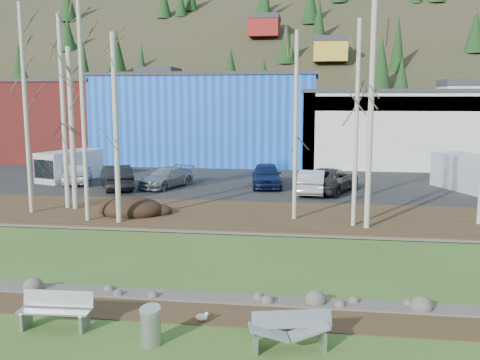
# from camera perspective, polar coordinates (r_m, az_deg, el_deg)

# --- Properties ---
(ground) EXTENTS (200.00, 200.00, 0.00)m
(ground) POSITION_cam_1_polar(r_m,az_deg,el_deg) (14.21, -9.85, -16.76)
(ground) COLOR #3A541E
(ground) RESTS_ON ground
(dirt_strip) EXTENTS (80.00, 1.80, 0.03)m
(dirt_strip) POSITION_cam_1_polar(r_m,az_deg,el_deg) (16.04, -7.49, -13.57)
(dirt_strip) COLOR #382616
(dirt_strip) RESTS_ON ground
(near_bank_rocks) EXTENTS (80.00, 0.80, 0.50)m
(near_bank_rocks) POSITION_cam_1_polar(r_m,az_deg,el_deg) (16.94, -6.57, -12.36)
(near_bank_rocks) COLOR #47423D
(near_bank_rocks) RESTS_ON ground
(river) EXTENTS (80.00, 8.00, 0.90)m
(river) POSITION_cam_1_polar(r_m,az_deg,el_deg) (20.71, -3.69, -8.35)
(river) COLOR black
(river) RESTS_ON ground
(far_bank_rocks) EXTENTS (80.00, 0.80, 0.46)m
(far_bank_rocks) POSITION_cam_1_polar(r_m,az_deg,el_deg) (24.59, -1.74, -5.57)
(far_bank_rocks) COLOR #47423D
(far_bank_rocks) RESTS_ON ground
(far_bank) EXTENTS (80.00, 7.00, 0.15)m
(far_bank) POSITION_cam_1_polar(r_m,az_deg,el_deg) (27.64, -0.61, -3.79)
(far_bank) COLOR #382616
(far_bank) RESTS_ON ground
(parking_lot) EXTENTS (80.00, 14.00, 0.14)m
(parking_lot) POSITION_cam_1_polar(r_m,az_deg,el_deg) (37.88, 1.78, -0.37)
(parking_lot) COLOR black
(parking_lot) RESTS_ON ground
(building_brick) EXTENTS (16.32, 12.24, 7.80)m
(building_brick) POSITION_cam_1_polar(r_m,az_deg,el_deg) (58.41, -20.80, 6.07)
(building_brick) COLOR maroon
(building_brick) RESTS_ON ground
(building_blue) EXTENTS (20.40, 12.24, 8.30)m
(building_blue) POSITION_cam_1_polar(r_m,az_deg,el_deg) (52.19, -3.10, 6.65)
(building_blue) COLOR #1140BB
(building_blue) RESTS_ON ground
(building_white) EXTENTS (18.36, 12.24, 6.80)m
(building_white) POSITION_cam_1_polar(r_m,az_deg,el_deg) (51.83, 16.92, 5.44)
(building_white) COLOR beige
(building_white) RESTS_ON ground
(hillside) EXTENTS (160.00, 72.00, 35.00)m
(hillside) POSITION_cam_1_polar(r_m,az_deg,el_deg) (96.93, 5.81, 15.50)
(hillside) COLOR #2F2D1B
(hillside) RESTS_ON ground
(bench_intact) EXTENTS (1.96, 0.68, 0.97)m
(bench_intact) POSITION_cam_1_polar(r_m,az_deg,el_deg) (15.47, -19.04, -12.98)
(bench_intact) COLOR #A4A6A9
(bench_intact) RESTS_ON ground
(bench_damaged) EXTENTS (2.08, 1.07, 0.88)m
(bench_damaged) POSITION_cam_1_polar(r_m,az_deg,el_deg) (13.66, 5.33, -15.68)
(bench_damaged) COLOR #A4A6A9
(bench_damaged) RESTS_ON ground
(litter_bin) EXTENTS (0.63, 0.63, 0.89)m
(litter_bin) POSITION_cam_1_polar(r_m,az_deg,el_deg) (13.95, -9.51, -15.25)
(litter_bin) COLOR #A4A6A9
(litter_bin) RESTS_ON ground
(seagull) EXTENTS (0.40, 0.19, 0.29)m
(seagull) POSITION_cam_1_polar(r_m,az_deg,el_deg) (15.11, -4.09, -14.36)
(seagull) COLOR gold
(seagull) RESTS_ON ground
(dirt_mound) EXTENTS (3.36, 2.37, 0.66)m
(dirt_mound) POSITION_cam_1_polar(r_m,az_deg,el_deg) (28.10, -11.54, -2.92)
(dirt_mound) COLOR black
(dirt_mound) RESTS_ON far_bank
(birch_0) EXTENTS (0.25, 0.25, 10.36)m
(birch_0) POSITION_cam_1_polar(r_m,az_deg,el_deg) (30.13, -18.33, 6.89)
(birch_0) COLOR beige
(birch_0) RESTS_ON far_bank
(birch_1) EXTENTS (0.21, 0.21, 10.64)m
(birch_1) POSITION_cam_1_polar(r_m,az_deg,el_deg) (29.56, -21.90, 6.95)
(birch_1) COLOR beige
(birch_1) RESTS_ON far_bank
(birch_2) EXTENTS (0.28, 0.28, 8.57)m
(birch_2) POSITION_cam_1_polar(r_m,az_deg,el_deg) (29.87, -17.50, 5.20)
(birch_2) COLOR beige
(birch_2) RESTS_ON far_bank
(birch_3) EXTENTS (0.20, 0.20, 11.53)m
(birch_3) POSITION_cam_1_polar(r_m,az_deg,el_deg) (26.65, -16.45, 8.04)
(birch_3) COLOR beige
(birch_3) RESTS_ON far_bank
(birch_4) EXTENTS (0.25, 0.25, 8.93)m
(birch_4) POSITION_cam_1_polar(r_m,az_deg,el_deg) (25.95, -13.10, 5.29)
(birch_4) COLOR beige
(birch_4) RESTS_ON far_bank
(birch_5) EXTENTS (0.20, 0.20, 9.09)m
(birch_5) POSITION_cam_1_polar(r_m,az_deg,el_deg) (26.10, 5.94, 5.66)
(birch_5) COLOR beige
(birch_5) RESTS_ON far_bank
(birch_6) EXTENTS (0.20, 0.20, 9.43)m
(birch_6) POSITION_cam_1_polar(r_m,az_deg,el_deg) (25.12, 12.31, 5.78)
(birch_6) COLOR beige
(birch_6) RESTS_ON far_bank
(birch_7) EXTENTS (0.25, 0.25, 10.19)m
(birch_7) POSITION_cam_1_polar(r_m,az_deg,el_deg) (24.77, 13.76, 6.58)
(birch_7) COLOR beige
(birch_7) RESTS_ON far_bank
(car_0) EXTENTS (3.26, 4.89, 1.55)m
(car_0) POSITION_cam_1_polar(r_m,az_deg,el_deg) (39.11, -17.00, 0.79)
(car_0) COLOR white
(car_0) RESTS_ON parking_lot
(car_1) EXTENTS (3.73, 5.10, 1.60)m
(car_1) POSITION_cam_1_polar(r_m,az_deg,el_deg) (36.00, -13.04, 0.33)
(car_1) COLOR black
(car_1) RESTS_ON parking_lot
(car_2) EXTENTS (3.33, 4.91, 1.32)m
(car_2) POSITION_cam_1_polar(r_m,az_deg,el_deg) (36.12, -7.87, 0.27)
(car_2) COLOR gray
(car_2) RESTS_ON parking_lot
(car_3) EXTENTS (2.49, 4.93, 1.61)m
(car_3) POSITION_cam_1_polar(r_m,az_deg,el_deg) (35.91, 2.85, 0.53)
(car_3) COLOR #13204A
(car_3) RESTS_ON parking_lot
(car_4) EXTENTS (1.80, 4.63, 1.50)m
(car_4) POSITION_cam_1_polar(r_m,az_deg,el_deg) (33.73, 7.68, -0.16)
(car_4) COLOR silver
(car_4) RESTS_ON parking_lot
(car_5) EXTENTS (4.40, 6.12, 1.55)m
(car_5) POSITION_cam_1_polar(r_m,az_deg,el_deg) (34.46, 9.47, 0.02)
(car_5) COLOR #2A2A2D
(car_5) RESTS_ON parking_lot
(van_white) EXTENTS (4.08, 5.65, 2.28)m
(van_white) POSITION_cam_1_polar(r_m,az_deg,el_deg) (37.43, 23.48, 0.67)
(van_white) COLOR silver
(van_white) RESTS_ON parking_lot
(van_grey) EXTENTS (3.55, 5.26, 2.13)m
(van_grey) POSITION_cam_1_polar(r_m,az_deg,el_deg) (40.68, -17.89, 1.45)
(van_grey) COLOR silver
(van_grey) RESTS_ON parking_lot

